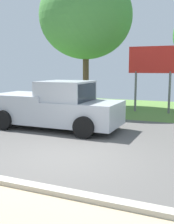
% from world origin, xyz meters
% --- Properties ---
extents(ground_plane, '(40.00, 22.00, 0.20)m').
position_xyz_m(ground_plane, '(0.00, 2.95, -0.05)').
color(ground_plane, '#565451').
extents(pickup_truck, '(5.20, 2.28, 1.88)m').
position_xyz_m(pickup_truck, '(-2.16, 3.09, 0.87)').
color(pickup_truck, '#ADB2BA').
rests_on(pickup_truck, ground_plane).
extents(roadside_billboard, '(2.60, 0.12, 3.50)m').
position_xyz_m(roadside_billboard, '(0.62, 8.66, 2.55)').
color(roadside_billboard, slate).
rests_on(roadside_billboard, ground_plane).
extents(tree_center_back, '(5.44, 5.44, 7.82)m').
position_xyz_m(tree_center_back, '(-3.46, 9.13, 5.34)').
color(tree_center_back, brown).
rests_on(tree_center_back, ground_plane).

